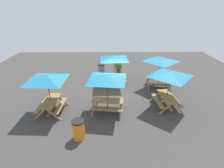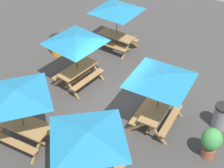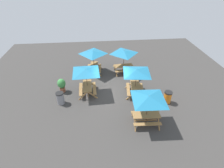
{
  "view_description": "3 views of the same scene",
  "coord_description": "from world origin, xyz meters",
  "px_view_note": "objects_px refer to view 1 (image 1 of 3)",
  "views": [
    {
      "loc": [
        -0.18,
        -10.61,
        5.75
      ],
      "look_at": [
        -0.06,
        -0.05,
        0.9
      ],
      "focal_mm": 28.0,
      "sensor_mm": 36.0,
      "label": 1
    },
    {
      "loc": [
        7.86,
        4.84,
        8.31
      ],
      "look_at": [
        -0.06,
        -0.05,
        0.9
      ],
      "focal_mm": 50.0,
      "sensor_mm": 36.0,
      "label": 2
    },
    {
      "loc": [
        -11.59,
        1.07,
        8.82
      ],
      "look_at": [
        -0.06,
        -0.05,
        0.9
      ],
      "focal_mm": 28.0,
      "sensor_mm": 36.0,
      "label": 3
    }
  ],
  "objects_px": {
    "picnic_table_1": "(114,60)",
    "trash_bin_orange": "(79,129)",
    "picnic_table_0": "(170,77)",
    "trash_bin_gray": "(101,69)",
    "picnic_table_4": "(47,81)",
    "picnic_table_2": "(161,62)",
    "picnic_table_3": "(107,80)",
    "potted_plant_0": "(119,67)"
  },
  "relations": [
    {
      "from": "picnic_table_0",
      "to": "potted_plant_0",
      "type": "height_order",
      "value": "picnic_table_0"
    },
    {
      "from": "picnic_table_2",
      "to": "picnic_table_4",
      "type": "xyz_separation_m",
      "value": [
        -7.03,
        -3.33,
        0.0
      ]
    },
    {
      "from": "picnic_table_3",
      "to": "picnic_table_4",
      "type": "bearing_deg",
      "value": -172.1
    },
    {
      "from": "picnic_table_2",
      "to": "picnic_table_3",
      "type": "relative_size",
      "value": 0.83
    },
    {
      "from": "picnic_table_0",
      "to": "potted_plant_0",
      "type": "distance_m",
      "value": 6.28
    },
    {
      "from": "picnic_table_0",
      "to": "picnic_table_2",
      "type": "bearing_deg",
      "value": -9.22
    },
    {
      "from": "picnic_table_1",
      "to": "picnic_table_4",
      "type": "relative_size",
      "value": 1.0
    },
    {
      "from": "potted_plant_0",
      "to": "picnic_table_1",
      "type": "bearing_deg",
      "value": -101.91
    },
    {
      "from": "picnic_table_2",
      "to": "trash_bin_gray",
      "type": "distance_m",
      "value": 5.34
    },
    {
      "from": "picnic_table_1",
      "to": "picnic_table_0",
      "type": "bearing_deg",
      "value": -50.15
    },
    {
      "from": "picnic_table_0",
      "to": "potted_plant_0",
      "type": "xyz_separation_m",
      "value": [
        -2.66,
        5.54,
        -1.29
      ]
    },
    {
      "from": "picnic_table_1",
      "to": "potted_plant_0",
      "type": "height_order",
      "value": "picnic_table_1"
    },
    {
      "from": "picnic_table_0",
      "to": "trash_bin_orange",
      "type": "xyz_separation_m",
      "value": [
        -4.87,
        -2.67,
        -1.49
      ]
    },
    {
      "from": "picnic_table_0",
      "to": "trash_bin_gray",
      "type": "xyz_separation_m",
      "value": [
        -4.19,
        5.45,
        -1.49
      ]
    },
    {
      "from": "picnic_table_2",
      "to": "picnic_table_3",
      "type": "distance_m",
      "value": 5.02
    },
    {
      "from": "picnic_table_2",
      "to": "picnic_table_0",
      "type": "bearing_deg",
      "value": -90.51
    },
    {
      "from": "picnic_table_0",
      "to": "picnic_table_3",
      "type": "bearing_deg",
      "value": 92.16
    },
    {
      "from": "picnic_table_1",
      "to": "potted_plant_0",
      "type": "distance_m",
      "value": 2.52
    },
    {
      "from": "picnic_table_3",
      "to": "picnic_table_2",
      "type": "bearing_deg",
      "value": 47.82
    },
    {
      "from": "trash_bin_gray",
      "to": "potted_plant_0",
      "type": "distance_m",
      "value": 1.55
    },
    {
      "from": "picnic_table_0",
      "to": "trash_bin_gray",
      "type": "height_order",
      "value": "picnic_table_0"
    },
    {
      "from": "picnic_table_1",
      "to": "picnic_table_4",
      "type": "height_order",
      "value": "same"
    },
    {
      "from": "trash_bin_orange",
      "to": "picnic_table_2",
      "type": "bearing_deg",
      "value": 47.28
    },
    {
      "from": "picnic_table_4",
      "to": "trash_bin_gray",
      "type": "xyz_separation_m",
      "value": [
        2.61,
        5.93,
        -1.49
      ]
    },
    {
      "from": "picnic_table_3",
      "to": "picnic_table_0",
      "type": "bearing_deg",
      "value": 13.76
    },
    {
      "from": "picnic_table_2",
      "to": "picnic_table_4",
      "type": "distance_m",
      "value": 7.78
    },
    {
      "from": "picnic_table_0",
      "to": "trash_bin_gray",
      "type": "bearing_deg",
      "value": 32.96
    },
    {
      "from": "picnic_table_3",
      "to": "trash_bin_orange",
      "type": "relative_size",
      "value": 2.86
    },
    {
      "from": "trash_bin_gray",
      "to": "picnic_table_4",
      "type": "bearing_deg",
      "value": -113.76
    },
    {
      "from": "picnic_table_0",
      "to": "trash_bin_gray",
      "type": "relative_size",
      "value": 2.38
    },
    {
      "from": "picnic_table_4",
      "to": "trash_bin_gray",
      "type": "height_order",
      "value": "picnic_table_4"
    },
    {
      "from": "picnic_table_2",
      "to": "trash_bin_gray",
      "type": "xyz_separation_m",
      "value": [
        -4.42,
        2.59,
        -1.49
      ]
    },
    {
      "from": "trash_bin_orange",
      "to": "potted_plant_0",
      "type": "distance_m",
      "value": 8.5
    },
    {
      "from": "picnic_table_1",
      "to": "potted_plant_0",
      "type": "xyz_separation_m",
      "value": [
        0.45,
        2.11,
        -1.29
      ]
    },
    {
      "from": "picnic_table_1",
      "to": "trash_bin_orange",
      "type": "bearing_deg",
      "value": -108.49
    },
    {
      "from": "trash_bin_orange",
      "to": "potted_plant_0",
      "type": "height_order",
      "value": "potted_plant_0"
    },
    {
      "from": "trash_bin_orange",
      "to": "trash_bin_gray",
      "type": "relative_size",
      "value": 1.0
    },
    {
      "from": "picnic_table_0",
      "to": "picnic_table_3",
      "type": "height_order",
      "value": "same"
    },
    {
      "from": "picnic_table_0",
      "to": "trash_bin_orange",
      "type": "distance_m",
      "value": 5.75
    },
    {
      "from": "picnic_table_4",
      "to": "picnic_table_0",
      "type": "bearing_deg",
      "value": -83.23
    },
    {
      "from": "picnic_table_1",
      "to": "picnic_table_3",
      "type": "height_order",
      "value": "same"
    },
    {
      "from": "picnic_table_3",
      "to": "potted_plant_0",
      "type": "bearing_deg",
      "value": 88.33
    }
  ]
}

